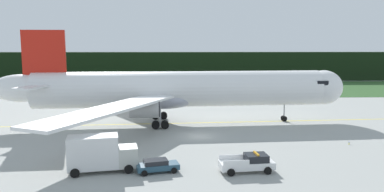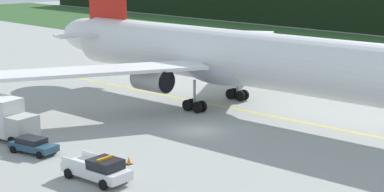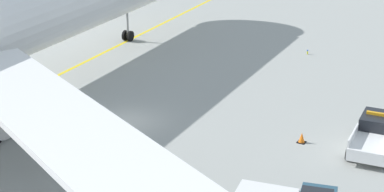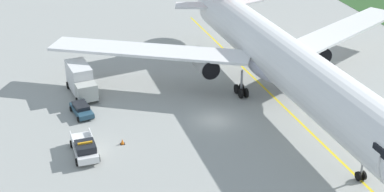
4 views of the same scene
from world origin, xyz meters
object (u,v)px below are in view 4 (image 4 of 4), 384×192
Objects in this scene: staff_car at (81,109)px; apron_cone at (122,142)px; airliner at (281,59)px; ops_pickup_truck at (85,148)px; catering_truck at (81,80)px.

staff_car is 8.69m from apron_cone.
airliner is 23.94m from staff_car.
airliner is 21.19m from apron_cone.
airliner is 25.11m from ops_pickup_truck.
airliner is 91.61× the size of apron_cone.
apron_cone is (13.52, 3.52, -1.64)m from catering_truck.
airliner reaches higher than catering_truck.
ops_pickup_truck is at bearing -0.68° from staff_car.
ops_pickup_truck is 4.19m from apron_cone.
staff_car reaches higher than apron_cone.
ops_pickup_truck is 9.20× the size of apron_cone.
airliner is at bearing 107.77° from ops_pickup_truck.
staff_car is (-1.65, -23.41, -4.77)m from airliner.
catering_truck is at bearing 178.53° from ops_pickup_truck.
apron_cone is at bearing 25.94° from staff_car.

